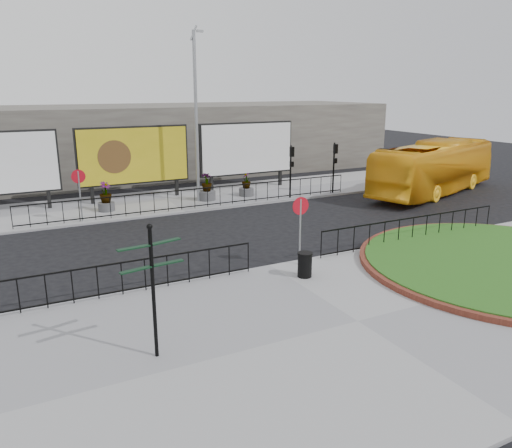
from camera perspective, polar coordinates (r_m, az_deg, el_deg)
ground at (r=17.97m, az=1.56°, el=-5.06°), size 90.00×90.00×0.00m
pavement_near at (r=14.13m, az=11.54°, el=-11.03°), size 30.00×10.00×0.12m
pavement_far at (r=28.64m, az=-10.08°, el=2.60°), size 44.00×6.00×0.12m
brick_edge at (r=19.92m, az=26.89°, el=-4.07°), size 10.40×10.40×0.18m
grass_lawn at (r=19.91m, az=26.90°, el=-4.02°), size 10.00×10.00×0.22m
railing_near_left at (r=15.64m, az=-17.64°, el=-6.37°), size 10.00×0.10×1.10m
railing_near_right at (r=21.32m, az=17.48°, el=-0.59°), size 9.00×0.10×1.10m
railing_far at (r=26.33m, az=-6.29°, el=2.99°), size 18.00×0.10×1.10m
speed_sign_far at (r=24.74m, az=-19.57°, el=4.34°), size 0.64×0.07×2.47m
speed_sign_near at (r=17.56m, az=5.09°, el=0.95°), size 0.64×0.07×2.47m
billboard_mid at (r=28.74m, az=-13.78°, el=7.59°), size 6.20×0.31×4.10m
billboard_right at (r=31.11m, az=-1.04°, el=8.59°), size 6.20×0.31×4.10m
lamp_post at (r=27.53m, az=-6.85°, el=12.25°), size 0.74×0.18×9.23m
signal_pole_a at (r=28.49m, az=4.04°, el=6.91°), size 0.22×0.26×3.00m
signal_pole_b at (r=30.14m, az=8.96°, el=7.23°), size 0.22×0.26×3.00m
building_backdrop at (r=37.83m, az=-14.87°, el=9.14°), size 40.00×10.00×5.00m
fingerpost_sign at (r=11.61m, az=-11.75°, el=-6.10°), size 1.53×0.48×3.26m
litter_bin at (r=16.79m, az=5.60°, el=-4.63°), size 0.51×0.51×0.85m
bus at (r=32.09m, az=19.71°, el=6.06°), size 11.57×6.14×3.15m
planter_a at (r=26.68m, az=-16.78°, el=2.80°), size 0.84×0.84×1.52m
planter_b at (r=28.22m, az=-5.64°, el=3.94°), size 0.97×0.97×1.56m
planter_c at (r=29.22m, az=-1.12°, el=4.26°), size 0.86×0.86×1.38m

